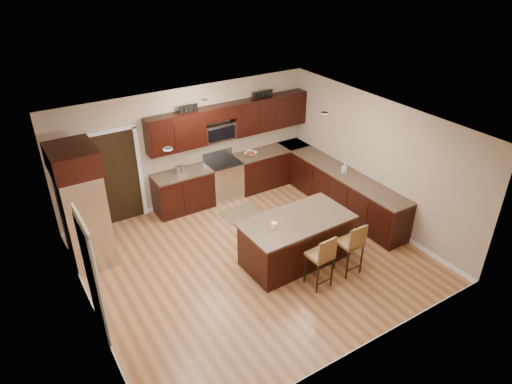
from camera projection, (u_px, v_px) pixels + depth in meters
floor at (254, 260)px, 8.80m from camera, size 6.00×6.00×0.00m
ceiling at (253, 128)px, 7.48m from camera, size 6.00×6.00×0.00m
wall_back at (189, 147)px, 10.17m from camera, size 6.00×0.00×6.00m
wall_left at (82, 253)px, 6.75m from camera, size 0.00×5.50×5.50m
wall_right at (376, 161)px, 9.52m from camera, size 0.00×5.50×5.50m
base_cabinets at (291, 184)px, 10.52m from camera, size 4.02×3.96×0.92m
upper_cabinets at (233, 119)px, 10.29m from camera, size 4.00×0.33×0.80m
range at (224, 179)px, 10.70m from camera, size 0.76×0.64×1.11m
microwave at (219, 132)px, 10.25m from camera, size 0.76×0.31×0.40m
doorway at (118, 178)px, 9.56m from camera, size 0.85×0.03×2.06m
pantry_door at (92, 281)px, 6.70m from camera, size 0.03×0.80×2.04m
letter_decor at (227, 101)px, 10.01m from camera, size 2.20×0.03×0.15m
island at (296, 241)px, 8.59m from camera, size 2.10×1.13×0.92m
stool_mid at (322, 256)px, 7.82m from camera, size 0.41×0.41×1.05m
stool_right at (352, 243)px, 8.14m from camera, size 0.40×0.40×1.06m
refrigerator at (82, 206)px, 8.23m from camera, size 0.79×1.01×2.35m
floor_mat at (241, 212)px, 10.29m from camera, size 0.93×0.65×0.01m
fruit_bowl at (251, 154)px, 10.81m from camera, size 0.38×0.38×0.07m
soap_bottle at (344, 168)px, 9.98m from camera, size 0.12×0.12×0.21m
canister_tall at (178, 170)px, 9.92m from camera, size 0.12×0.12×0.18m
canister_short at (183, 169)px, 9.98m from camera, size 0.11×0.11×0.16m
island_jar at (274, 225)px, 8.09m from camera, size 0.10×0.10×0.10m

